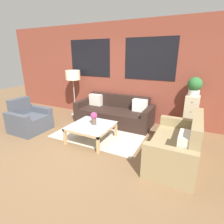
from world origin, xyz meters
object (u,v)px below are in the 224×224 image
Objects in this scene: coffee_table at (91,127)px; potted_plant at (195,86)px; armchair_corner at (29,120)px; drawer_cabinet at (190,114)px; floor_lamp at (73,76)px; flower_vase at (94,117)px; settee_vintage at (177,147)px; couch_dark at (114,113)px.

potted_plant reaches higher than coffee_table.
armchair_corner is 0.89× the size of drawer_cabinet.
floor_lamp reaches higher than flower_vase.
settee_vintage is at bearing -94.35° from potted_plant.
floor_lamp is (0.27, 1.57, 0.98)m from armchair_corner.
couch_dark is 1.78m from floor_lamp.
drawer_cabinet is 2.43m from flower_vase.
flower_vase is (-1.95, -1.45, -0.64)m from potted_plant.
armchair_corner is at bearing -99.79° from floor_lamp.
drawer_cabinet is at bearing 85.65° from settee_vintage.
drawer_cabinet is 2.11× the size of potted_plant.
armchair_corner is 0.92× the size of coffee_table.
armchair_corner is 1.79m from coffee_table.
drawer_cabinet is 0.72m from potted_plant.
settee_vintage is (1.90, -1.29, 0.03)m from couch_dark.
potted_plant is 1.55× the size of flower_vase.
armchair_corner is (-3.65, -0.22, -0.03)m from settee_vintage.
coffee_table is (-1.87, 0.03, 0.02)m from settee_vintage.
potted_plant is (1.99, 1.50, 0.87)m from coffee_table.
settee_vintage is 1.85m from flower_vase.
floor_lamp is 3.19× the size of potted_plant.
drawer_cabinet is at bearing -90.00° from potted_plant.
potted_plant is at bearing 36.95° from coffee_table.
flower_vase is (-1.83, 0.08, 0.25)m from settee_vintage.
drawer_cabinet reaches higher than coffee_table.
couch_dark is 2.23m from potted_plant.
drawer_cabinet reaches higher than settee_vintage.
settee_vintage is at bearing -2.46° from flower_vase.
floor_lamp is at bearing 140.41° from flower_vase.
couch_dark is at bearing -173.38° from potted_plant.
floor_lamp is at bearing -177.25° from drawer_cabinet.
coffee_table is 2.21m from floor_lamp.
coffee_table is 2.49m from drawer_cabinet.
couch_dark is 1.53× the size of floor_lamp.
floor_lamp reaches higher than couch_dark.
couch_dark is 7.53× the size of flower_vase.
flower_vase is (1.82, 0.29, 0.28)m from armchair_corner.
floor_lamp is at bearing 80.21° from armchair_corner.
floor_lamp is (-1.50, 1.33, 0.93)m from coffee_table.
settee_vintage is 3.65m from armchair_corner.
potted_plant reaches higher than flower_vase.
potted_plant reaches higher than armchair_corner.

